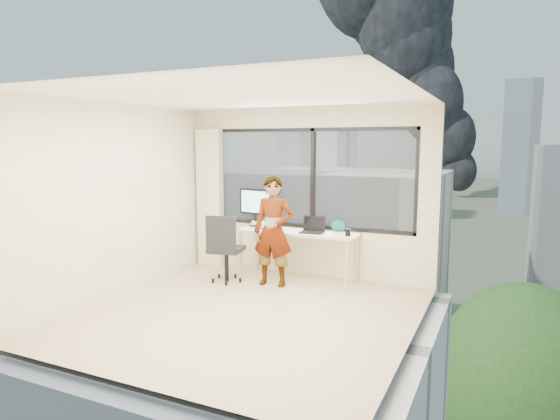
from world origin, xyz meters
The scene contains 25 objects.
floor centered at (0.00, 0.00, 0.00)m, with size 4.00×4.00×0.01m, color tan.
ceiling centered at (0.00, 0.00, 2.60)m, with size 4.00×4.00×0.01m, color white.
wall_front centered at (0.00, -2.00, 1.30)m, with size 4.00×0.01×2.60m, color beige.
wall_left centered at (-2.00, 0.00, 1.30)m, with size 0.01×4.00×2.60m, color beige.
wall_right centered at (2.00, 0.00, 1.30)m, with size 0.01×4.00×2.60m, color beige.
window_wall centered at (0.05, 2.00, 1.52)m, with size 3.30×0.16×1.55m, color black, non-canonical shape.
curtain centered at (-1.72, 1.88, 1.15)m, with size 0.45×0.14×2.30m, color beige.
desk centered at (0.00, 1.66, 0.38)m, with size 1.80×0.60×0.75m, color tan.
chair centered at (-0.92, 1.08, 0.52)m, with size 0.53×0.53×1.05m, color black, non-canonical shape.
person centered at (-0.21, 1.21, 0.80)m, with size 0.58×0.38×1.60m, color #2D2D33.
monitor centered at (-0.80, 1.80, 1.05)m, with size 0.60×0.13×0.60m, color black, non-canonical shape.
game_console centered at (-0.73, 1.89, 0.79)m, with size 0.31×0.26×0.07m, color white.
laptop centered at (0.25, 1.59, 0.86)m, with size 0.34×0.36×0.22m, color black, non-canonical shape.
cellphone centered at (-0.53, 1.56, 0.76)m, with size 0.12×0.05×0.01m, color black.
pen_cup centered at (0.80, 1.58, 0.80)m, with size 0.08×0.08×0.10m, color black.
handbag centered at (0.57, 1.86, 0.84)m, with size 0.23×0.12×0.18m, color #0C4C4D.
exterior_ground centered at (0.00, 120.00, -14.00)m, with size 400.00×400.00×0.04m, color #515B3D.
near_bldg_a centered at (-9.00, 30.00, -7.00)m, with size 16.00×12.00×14.00m, color #EFE8C8.
far_tower_a centered at (-35.00, 95.00, 0.00)m, with size 14.00×14.00×28.00m, color silver.
far_tower_b centered at (8.00, 120.00, 1.00)m, with size 13.00×13.00×30.00m, color silver.
far_tower_d centered at (-60.00, 150.00, -3.00)m, with size 16.00×14.00×22.00m, color silver.
hill_a centered at (-120.00, 320.00, -14.00)m, with size 288.00×216.00×90.00m, color slate.
tree_a centered at (-16.00, 22.00, -10.00)m, with size 7.00×7.00×8.00m, color #29541C, non-canonical shape.
tree_b centered at (4.00, 18.00, -9.50)m, with size 7.60×7.60×9.00m, color #29541C, non-canonical shape.
smoke_plume_a centered at (-10.00, 150.00, 39.00)m, with size 40.00×24.00×90.00m, color black, non-canonical shape.
Camera 1 is at (2.81, -5.01, 2.06)m, focal length 31.09 mm.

